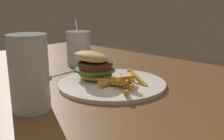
{
  "coord_description": "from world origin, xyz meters",
  "views": [
    {
      "loc": [
        -0.39,
        0.39,
        0.96
      ],
      "look_at": [
        0.08,
        -0.12,
        0.78
      ],
      "focal_mm": 42.0,
      "sensor_mm": 36.0,
      "label": 1
    }
  ],
  "objects_px": {
    "meal_plate_near": "(104,75)",
    "spoon": "(45,76)",
    "beer_glass": "(29,75)",
    "juice_glass": "(79,49)"
  },
  "relations": [
    {
      "from": "meal_plate_near",
      "to": "spoon",
      "type": "relative_size",
      "value": 1.71
    },
    {
      "from": "meal_plate_near",
      "to": "beer_glass",
      "type": "relative_size",
      "value": 1.83
    },
    {
      "from": "juice_glass",
      "to": "spoon",
      "type": "distance_m",
      "value": 0.21
    },
    {
      "from": "beer_glass",
      "to": "juice_glass",
      "type": "relative_size",
      "value": 0.97
    },
    {
      "from": "beer_glass",
      "to": "juice_glass",
      "type": "distance_m",
      "value": 0.42
    },
    {
      "from": "beer_glass",
      "to": "spoon",
      "type": "height_order",
      "value": "beer_glass"
    },
    {
      "from": "meal_plate_near",
      "to": "juice_glass",
      "type": "bearing_deg",
      "value": -24.17
    },
    {
      "from": "meal_plate_near",
      "to": "spoon",
      "type": "distance_m",
      "value": 0.19
    },
    {
      "from": "meal_plate_near",
      "to": "juice_glass",
      "type": "height_order",
      "value": "juice_glass"
    },
    {
      "from": "juice_glass",
      "to": "meal_plate_near",
      "type": "bearing_deg",
      "value": 155.83
    }
  ]
}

